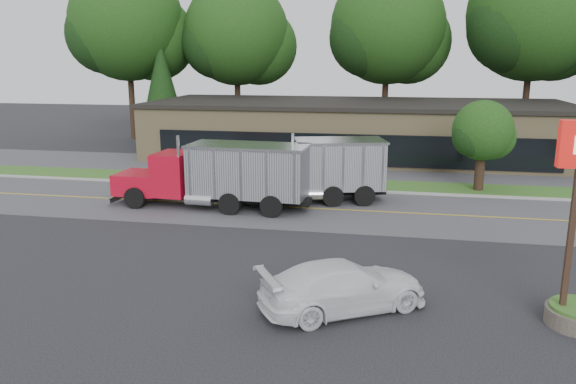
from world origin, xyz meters
TOP-DOWN VIEW (x-y plane):
  - ground at (0.00, 0.00)m, footprint 140.00×140.00m
  - road at (0.00, 9.00)m, footprint 60.00×8.00m
  - center_line at (0.00, 9.00)m, footprint 60.00×0.12m
  - curb at (0.00, 13.20)m, footprint 60.00×0.30m
  - grass_verge at (0.00, 15.00)m, footprint 60.00×3.40m
  - far_parking at (0.00, 20.00)m, footprint 60.00×7.00m
  - strip_mall at (2.00, 26.00)m, footprint 32.00×12.00m
  - tree_far_a at (-19.83, 32.14)m, footprint 11.30×10.63m
  - tree_far_b at (-9.84, 34.13)m, footprint 10.45×9.83m
  - tree_far_c at (4.17, 34.13)m, footprint 10.87×10.23m
  - tree_far_d at (16.18, 33.14)m, footprint 11.66×10.97m
  - evergreen_left at (-16.00, 30.00)m, footprint 4.20×4.20m
  - tree_verge at (10.06, 15.04)m, footprint 3.71×3.49m
  - dump_truck_red at (-3.62, 8.26)m, footprint 10.47×3.06m
  - dump_truck_blue at (1.07, 10.56)m, footprint 8.34×4.47m
  - rally_car at (3.65, -2.71)m, footprint 5.61×4.60m

SIDE VIEW (x-z plane):
  - ground at x=0.00m, z-range 0.00..0.00m
  - road at x=0.00m, z-range -0.01..0.01m
  - center_line at x=0.00m, z-range 0.00..0.00m
  - curb at x=0.00m, z-range -0.06..0.06m
  - grass_verge at x=0.00m, z-range -0.01..0.01m
  - far_parking at x=0.00m, z-range -0.01..0.01m
  - rally_car at x=3.65m, z-range 0.00..1.53m
  - dump_truck_blue at x=1.07m, z-range 0.12..3.48m
  - dump_truck_red at x=-3.62m, z-range 0.13..3.49m
  - strip_mall at x=2.00m, z-range 0.00..4.00m
  - tree_verge at x=10.06m, z-range 0.71..6.01m
  - evergreen_left at x=-16.00m, z-range 0.47..10.02m
  - tree_far_b at x=-9.84m, z-range 2.06..16.96m
  - tree_far_c at x=4.17m, z-range 2.14..17.65m
  - tree_far_a at x=-19.83m, z-range 2.23..18.34m
  - tree_far_d at x=16.18m, z-range 2.30..18.93m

